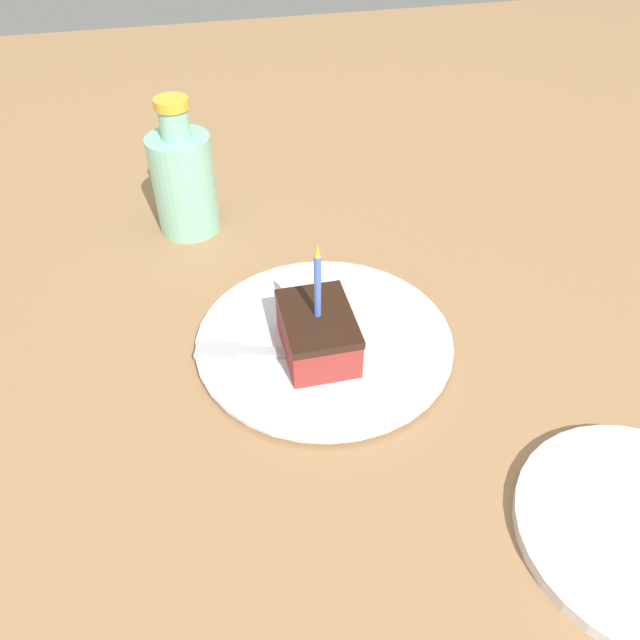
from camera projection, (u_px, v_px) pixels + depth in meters
The scene contains 5 objects.
ground_plane at pixel (326, 362), 0.69m from camera, with size 2.40×2.40×0.04m.
plate at pixel (320, 341), 0.68m from camera, with size 0.28×0.28×0.01m.
cake_slice at pixel (318, 332), 0.64m from camera, with size 0.07×0.10×0.13m.
fork at pixel (261, 352), 0.65m from camera, with size 0.16×0.06×0.00m.
bottle at pixel (184, 180), 0.81m from camera, with size 0.08×0.08×0.18m.
Camera 1 is at (0.12, 0.47, 0.48)m, focal length 35.00 mm.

